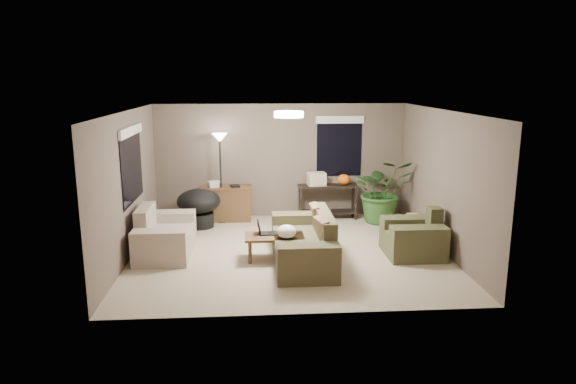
{
  "coord_description": "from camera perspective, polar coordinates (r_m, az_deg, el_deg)",
  "views": [
    {
      "loc": [
        -0.63,
        -8.72,
        3.04
      ],
      "look_at": [
        0.0,
        0.2,
        1.05
      ],
      "focal_mm": 32.0,
      "sensor_mm": 36.0,
      "label": 1
    }
  ],
  "objects": [
    {
      "name": "laptop",
      "position": [
        8.84,
        -2.64,
        -4.31
      ],
      "size": [
        0.37,
        0.25,
        0.24
      ],
      "color": "black",
      "rests_on": "coffee_table"
    },
    {
      "name": "window_back",
      "position": [
        11.43,
        5.74,
        6.19
      ],
      "size": [
        1.06,
        0.05,
        1.33
      ],
      "color": "black",
      "rests_on": "room_shell"
    },
    {
      "name": "ceiling_fixture",
      "position": [
        8.77,
        0.09,
        8.62
      ],
      "size": [
        0.5,
        0.5,
        0.1
      ],
      "primitive_type": "cylinder",
      "color": "white",
      "rests_on": "room_shell"
    },
    {
      "name": "loveseat",
      "position": [
        9.36,
        -13.63,
        -4.87
      ],
      "size": [
        0.9,
        1.6,
        0.85
      ],
      "color": "beige",
      "rests_on": "ground"
    },
    {
      "name": "pumpkin",
      "position": [
        11.3,
        6.21,
        1.38
      ],
      "size": [
        0.36,
        0.36,
        0.24
      ],
      "primitive_type": "ellipsoid",
      "rotation": [
        0.0,
        0.0,
        -0.32
      ],
      "color": "orange",
      "rests_on": "console_table"
    },
    {
      "name": "console_table",
      "position": [
        11.33,
        4.41,
        -0.77
      ],
      "size": [
        1.3,
        0.4,
        0.75
      ],
      "color": "black",
      "rests_on": "ground"
    },
    {
      "name": "armchair",
      "position": [
        9.27,
        13.8,
        -5.03
      ],
      "size": [
        0.95,
        1.0,
        0.85
      ],
      "color": "brown",
      "rests_on": "ground"
    },
    {
      "name": "main_sofa",
      "position": [
        8.69,
        1.92,
        -5.87
      ],
      "size": [
        0.95,
        2.2,
        0.85
      ],
      "color": "#4D482E",
      "rests_on": "ground"
    },
    {
      "name": "desk",
      "position": [
        11.23,
        -6.85,
        -1.26
      ],
      "size": [
        1.1,
        0.5,
        0.75
      ],
      "color": "brown",
      "rests_on": "ground"
    },
    {
      "name": "houseplant",
      "position": [
        11.17,
        10.41,
        -0.61
      ],
      "size": [
        1.24,
        1.38,
        1.08
      ],
      "primitive_type": "imported",
      "color": "#2D5923",
      "rests_on": "ground"
    },
    {
      "name": "floor_lamp",
      "position": [
        10.91,
        -7.58,
        4.83
      ],
      "size": [
        0.32,
        0.32,
        1.91
      ],
      "color": "black",
      "rests_on": "ground"
    },
    {
      "name": "papasan_chair",
      "position": [
        10.8,
        -9.87,
        -1.45
      ],
      "size": [
        0.96,
        0.96,
        0.8
      ],
      "color": "black",
      "rests_on": "ground"
    },
    {
      "name": "coffee_table",
      "position": [
        8.79,
        -1.51,
        -5.24
      ],
      "size": [
        1.0,
        0.55,
        0.42
      ],
      "color": "brown",
      "rests_on": "ground"
    },
    {
      "name": "cardboard_box",
      "position": [
        11.2,
        3.19,
        1.47
      ],
      "size": [
        0.41,
        0.33,
        0.28
      ],
      "primitive_type": "cube",
      "rotation": [
        0.0,
        0.0,
        0.14
      ],
      "color": "beige",
      "rests_on": "console_table"
    },
    {
      "name": "room_shell",
      "position": [
        8.93,
        0.09,
        0.98
      ],
      "size": [
        5.5,
        5.5,
        5.5
      ],
      "color": "tan",
      "rests_on": "ground"
    },
    {
      "name": "window_left",
      "position": [
        9.35,
        -17.01,
        4.27
      ],
      "size": [
        0.05,
        1.56,
        1.33
      ],
      "color": "black",
      "rests_on": "room_shell"
    },
    {
      "name": "cat_scratching_post",
      "position": [
        10.16,
        13.67,
        -3.97
      ],
      "size": [
        0.32,
        0.32,
        0.5
      ],
      "color": "tan",
      "rests_on": "ground"
    },
    {
      "name": "desk_papers",
      "position": [
        11.14,
        -7.71,
        0.83
      ],
      "size": [
        0.71,
        0.32,
        0.12
      ],
      "color": "silver",
      "rests_on": "desk"
    },
    {
      "name": "plastic_bag",
      "position": [
        8.6,
        -0.14,
        -4.41
      ],
      "size": [
        0.35,
        0.32,
        0.23
      ],
      "primitive_type": "ellipsoid",
      "rotation": [
        0.0,
        0.0,
        -0.09
      ],
      "color": "white",
      "rests_on": "coffee_table"
    },
    {
      "name": "throw_pillows",
      "position": [
        8.62,
        3.62,
        -3.58
      ],
      "size": [
        0.32,
        1.37,
        0.47
      ],
      "color": "#8C7251",
      "rests_on": "main_sofa"
    }
  ]
}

